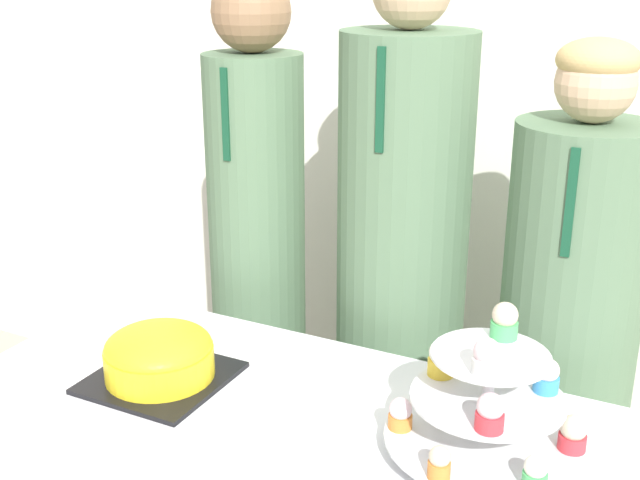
% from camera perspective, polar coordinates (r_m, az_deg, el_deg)
% --- Properties ---
extents(wall_back, '(9.00, 0.06, 2.70)m').
position_cam_1_polar(wall_back, '(2.31, 12.86, 14.24)').
color(wall_back, silver).
rests_on(wall_back, ground_plane).
extents(round_cake, '(0.26, 0.26, 0.11)m').
position_cam_1_polar(round_cake, '(1.65, -11.37, -8.07)').
color(round_cake, black).
rests_on(round_cake, table).
extents(cake_knife, '(0.26, 0.10, 0.01)m').
position_cam_1_polar(cake_knife, '(1.48, -11.84, -13.99)').
color(cake_knife, silver).
rests_on(cake_knife, table).
extents(cupcake_stand, '(0.34, 0.34, 0.26)m').
position_cam_1_polar(cupcake_stand, '(1.39, 11.84, -11.20)').
color(cupcake_stand, silver).
rests_on(cupcake_stand, table).
extents(student_0, '(0.25, 0.26, 1.53)m').
position_cam_1_polar(student_0, '(2.15, -4.42, -2.12)').
color(student_0, '#567556').
rests_on(student_0, ground_plane).
extents(student_1, '(0.31, 0.32, 1.58)m').
position_cam_1_polar(student_1, '(1.98, 5.72, -4.40)').
color(student_1, '#567556').
rests_on(student_1, ground_plane).
extents(student_2, '(0.30, 0.31, 1.39)m').
position_cam_1_polar(student_2, '(1.93, 16.89, -8.88)').
color(student_2, '#567556').
rests_on(student_2, ground_plane).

